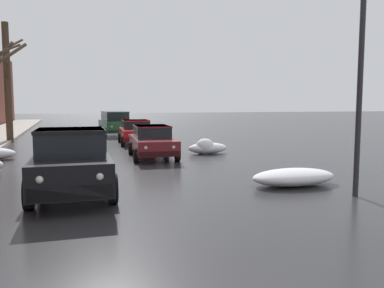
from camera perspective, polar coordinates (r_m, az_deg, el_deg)
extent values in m
ellipsoid|color=white|center=(11.93, 14.53, -4.65)|extent=(2.61, 1.33, 0.49)
ellipsoid|color=white|center=(12.26, 15.72, -4.52)|extent=(0.53, 0.44, 0.44)
ellipsoid|color=white|center=(32.34, -6.57, 2.15)|extent=(2.09, 1.43, 0.64)
ellipsoid|color=white|center=(32.18, -6.29, 2.03)|extent=(0.62, 0.52, 0.52)
ellipsoid|color=white|center=(18.86, 2.28, -0.60)|extent=(1.92, 0.90, 0.53)
ellipsoid|color=white|center=(18.69, 1.89, -0.34)|extent=(0.88, 0.74, 0.74)
ellipsoid|color=white|center=(18.83, 1.32, -0.78)|extent=(0.50, 0.41, 0.41)
cylinder|color=#4C3D2D|center=(20.32, -25.65, 12.03)|extent=(1.47, 0.19, 0.76)
cylinder|color=#4C3D2D|center=(21.00, -25.22, 11.39)|extent=(1.71, 1.68, 1.54)
cylinder|color=#4C3D2D|center=(20.50, -26.07, 11.54)|extent=(1.21, 0.60, 1.34)
cylinder|color=#423323|center=(26.87, -25.17, 8.01)|extent=(0.40, 0.40, 7.30)
cylinder|color=#423323|center=(28.11, -24.36, 13.07)|extent=(0.89, 2.22, 1.00)
cylinder|color=#423323|center=(26.17, -25.19, 9.54)|extent=(0.34, 1.54, 1.02)
cube|color=black|center=(11.14, -16.99, -2.88)|extent=(1.98, 5.42, 0.76)
cube|color=black|center=(10.31, -17.15, 0.35)|extent=(1.66, 1.76, 0.64)
cube|color=black|center=(10.29, -17.20, 1.91)|extent=(1.69, 1.82, 0.08)
cube|color=black|center=(12.15, -12.94, 0.79)|extent=(0.18, 2.58, 0.44)
cube|color=black|center=(12.18, -21.07, 0.56)|extent=(0.18, 2.58, 0.44)
cube|color=black|center=(13.69, -16.93, 1.24)|extent=(1.73, 0.15, 0.44)
cube|color=#B7B7BC|center=(8.59, -17.16, -6.78)|extent=(1.74, 0.17, 0.32)
sphere|color=white|center=(8.50, -13.21, -4.61)|extent=(0.16, 0.16, 0.16)
sphere|color=white|center=(8.52, -21.23, -4.82)|extent=(0.16, 0.16, 0.16)
cylinder|color=black|center=(9.65, -11.45, -6.36)|extent=(0.24, 0.73, 0.72)
cylinder|color=black|center=(9.68, -22.60, -6.65)|extent=(0.24, 0.73, 0.72)
cylinder|color=black|center=(12.81, -12.67, -3.37)|extent=(0.24, 0.73, 0.72)
cylinder|color=black|center=(12.83, -21.03, -3.60)|extent=(0.24, 0.73, 0.72)
cube|color=maroon|center=(17.52, -5.76, -0.01)|extent=(2.02, 4.49, 0.60)
cube|color=black|center=(17.69, -5.88, 1.86)|extent=(1.62, 2.38, 0.52)
cube|color=maroon|center=(17.68, -5.88, 2.61)|extent=(1.66, 2.43, 0.06)
cube|color=black|center=(15.44, -4.71, -1.46)|extent=(1.65, 0.25, 0.22)
cube|color=black|center=(19.65, -6.58, 0.08)|extent=(1.65, 0.25, 0.22)
cylinder|color=black|center=(16.37, -2.13, -1.46)|extent=(0.23, 0.61, 0.60)
cylinder|color=black|center=(16.13, -8.15, -1.62)|extent=(0.23, 0.61, 0.60)
cylinder|color=black|center=(19.02, -3.72, -0.45)|extent=(0.23, 0.61, 0.60)
cylinder|color=black|center=(18.81, -8.90, -0.57)|extent=(0.23, 0.61, 0.60)
sphere|color=silver|center=(15.48, -2.70, -0.47)|extent=(0.14, 0.14, 0.14)
sphere|color=silver|center=(15.31, -6.72, -0.57)|extent=(0.14, 0.14, 0.14)
cube|color=red|center=(23.63, -8.12, 1.47)|extent=(1.99, 4.08, 0.60)
cube|color=black|center=(23.79, -8.19, 2.85)|extent=(1.62, 2.16, 0.52)
cube|color=red|center=(23.78, -8.20, 3.40)|extent=(1.66, 2.20, 0.06)
cube|color=#520B0B|center=(21.73, -7.58, 0.62)|extent=(1.70, 0.23, 0.22)
cube|color=#520B0B|center=(25.56, -8.57, 1.38)|extent=(1.70, 0.23, 0.22)
cylinder|color=black|center=(22.55, -5.54, 0.53)|extent=(0.22, 0.61, 0.60)
cylinder|color=black|center=(22.36, -10.04, 0.42)|extent=(0.22, 0.61, 0.60)
cylinder|color=black|center=(24.98, -6.38, 1.03)|extent=(0.22, 0.61, 0.60)
cylinder|color=black|center=(24.80, -10.45, 0.94)|extent=(0.22, 0.61, 0.60)
sphere|color=silver|center=(21.75, -6.11, 1.33)|extent=(0.14, 0.14, 0.14)
sphere|color=silver|center=(21.62, -9.07, 1.26)|extent=(0.14, 0.14, 0.14)
cube|color=#1E5633|center=(29.94, -11.11, 2.60)|extent=(2.01, 4.77, 0.80)
cube|color=black|center=(29.96, -11.16, 4.01)|extent=(1.70, 3.35, 0.68)
cube|color=#1E5633|center=(29.95, -11.17, 4.61)|extent=(1.74, 3.42, 0.06)
cube|color=black|center=(27.69, -10.35, 1.78)|extent=(1.80, 0.19, 0.22)
cube|color=black|center=(32.23, -11.75, 2.31)|extent=(1.80, 0.19, 0.22)
cylinder|color=black|center=(28.70, -8.79, 1.70)|extent=(0.21, 0.69, 0.68)
cylinder|color=black|center=(28.39, -12.50, 1.59)|extent=(0.21, 0.69, 0.68)
cylinder|color=black|center=(31.56, -9.84, 2.05)|extent=(0.21, 0.69, 0.68)
cylinder|color=black|center=(31.28, -13.21, 1.95)|extent=(0.21, 0.69, 0.68)
sphere|color=silver|center=(27.75, -9.14, 2.55)|extent=(0.14, 0.14, 0.14)
sphere|color=silver|center=(27.55, -11.58, 2.48)|extent=(0.14, 0.14, 0.14)
cylinder|color=#28282D|center=(10.85, 23.20, 8.75)|extent=(0.14, 0.14, 6.04)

